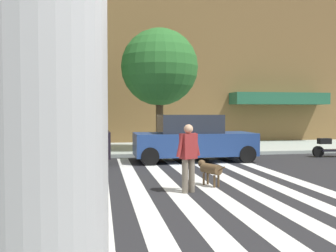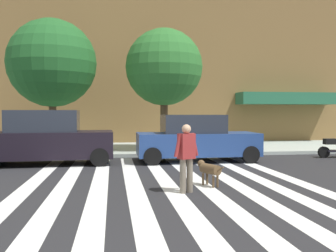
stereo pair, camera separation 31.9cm
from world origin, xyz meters
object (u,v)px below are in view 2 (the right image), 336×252
at_px(parked_car_behind_first, 48,139).
at_px(pedestrian_dog_walker, 186,154).
at_px(street_tree_nearest, 52,63).
at_px(street_tree_middle, 164,68).
at_px(dog_on_leash, 209,169).
at_px(parked_car_third_in_line, 196,139).

height_order(parked_car_behind_first, pedestrian_dog_walker, parked_car_behind_first).
relative_size(parked_car_behind_first, street_tree_nearest, 0.77).
relative_size(street_tree_middle, dog_on_leash, 5.96).
height_order(parked_car_behind_first, parked_car_third_in_line, parked_car_behind_first).
height_order(parked_car_behind_first, street_tree_nearest, street_tree_nearest).
relative_size(pedestrian_dog_walker, dog_on_leash, 1.73).
distance_m(street_tree_middle, pedestrian_dog_walker, 9.06).
bearing_deg(dog_on_leash, street_tree_middle, 90.72).
xyz_separation_m(street_tree_middle, pedestrian_dog_walker, (-0.64, -8.49, -3.08)).
relative_size(parked_car_third_in_line, pedestrian_dog_walker, 2.85).
xyz_separation_m(street_tree_nearest, pedestrian_dog_walker, (4.49, -9.12, -3.25)).
distance_m(street_tree_nearest, pedestrian_dog_walker, 10.67).
xyz_separation_m(parked_car_third_in_line, street_tree_middle, (-0.85, 3.01, 3.13)).
height_order(parked_car_behind_first, street_tree_middle, street_tree_middle).
bearing_deg(dog_on_leash, street_tree_nearest, 121.87).
distance_m(street_tree_nearest, street_tree_middle, 5.17).
relative_size(parked_car_behind_first, pedestrian_dog_walker, 2.85).
height_order(parked_car_third_in_line, street_tree_nearest, street_tree_nearest).
xyz_separation_m(parked_car_third_in_line, pedestrian_dog_walker, (-1.49, -5.48, 0.05)).
distance_m(parked_car_third_in_line, street_tree_nearest, 7.74).
xyz_separation_m(street_tree_nearest, dog_on_leash, (5.23, -8.41, -3.74)).
relative_size(street_tree_middle, pedestrian_dog_walker, 3.45).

